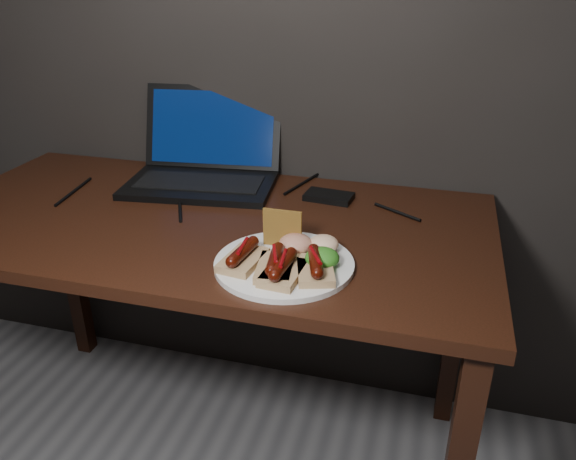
# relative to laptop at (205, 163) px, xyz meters

# --- Properties ---
(desk) EXTENTS (1.40, 0.70, 0.75)m
(desk) POSITION_rel_laptop_xyz_m (0.09, -0.24, -0.14)
(desk) COLOR #36160D
(desk) RESTS_ON ground
(laptop) EXTENTS (0.44, 0.37, 0.25)m
(laptop) POSITION_rel_laptop_xyz_m (0.00, 0.00, 0.00)
(laptop) COLOR black
(laptop) RESTS_ON desk
(hard_drive) EXTENTS (0.13, 0.08, 0.02)m
(hard_drive) POSITION_rel_laptop_xyz_m (0.37, -0.04, -0.05)
(hard_drive) COLOR black
(hard_drive) RESTS_ON desk
(desk_cables) EXTENTS (0.94, 0.45, 0.01)m
(desk_cables) POSITION_rel_laptop_xyz_m (0.11, -0.10, -0.05)
(desk_cables) COLOR black
(desk_cables) RESTS_ON desk
(plate) EXTENTS (0.35, 0.35, 0.01)m
(plate) POSITION_rel_laptop_xyz_m (0.35, -0.42, -0.05)
(plate) COLOR white
(plate) RESTS_ON desk
(bread_sausage_left) EXTENTS (0.08, 0.12, 0.04)m
(bread_sausage_left) POSITION_rel_laptop_xyz_m (0.27, -0.45, -0.03)
(bread_sausage_left) COLOR tan
(bread_sausage_left) RESTS_ON plate
(bread_sausage_center) EXTENTS (0.09, 0.12, 0.04)m
(bread_sausage_center) POSITION_rel_laptop_xyz_m (0.35, -0.47, -0.03)
(bread_sausage_center) COLOR tan
(bread_sausage_center) RESTS_ON plate
(bread_sausage_right) EXTENTS (0.10, 0.13, 0.04)m
(bread_sausage_right) POSITION_rel_laptop_xyz_m (0.43, -0.45, -0.03)
(bread_sausage_right) COLOR tan
(bread_sausage_right) RESTS_ON plate
(bread_sausage_extra) EXTENTS (0.08, 0.12, 0.04)m
(bread_sausage_extra) POSITION_rel_laptop_xyz_m (0.37, -0.48, -0.03)
(bread_sausage_extra) COLOR tan
(bread_sausage_extra) RESTS_ON plate
(crispbread) EXTENTS (0.08, 0.01, 0.08)m
(crispbread) POSITION_rel_laptop_xyz_m (0.33, -0.36, -0.00)
(crispbread) COLOR #9E6C2B
(crispbread) RESTS_ON plate
(salad_greens) EXTENTS (0.07, 0.07, 0.04)m
(salad_greens) POSITION_rel_laptop_xyz_m (0.43, -0.42, -0.02)
(salad_greens) COLOR #1D5410
(salad_greens) RESTS_ON plate
(salsa_mound) EXTENTS (0.07, 0.07, 0.04)m
(salsa_mound) POSITION_rel_laptop_xyz_m (0.37, -0.38, -0.02)
(salsa_mound) COLOR maroon
(salsa_mound) RESTS_ON plate
(coleslaw_mound) EXTENTS (0.06, 0.06, 0.04)m
(coleslaw_mound) POSITION_rel_laptop_xyz_m (0.42, -0.36, -0.03)
(coleslaw_mound) COLOR #EEE3CE
(coleslaw_mound) RESTS_ON plate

